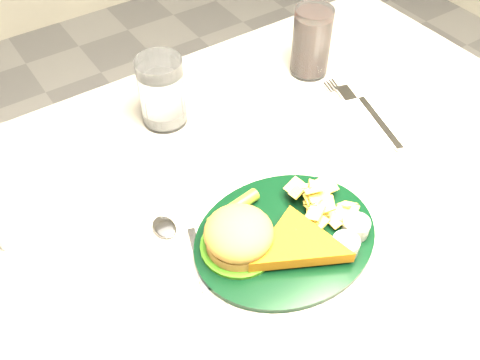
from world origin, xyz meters
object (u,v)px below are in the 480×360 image
(table, at_px, (252,316))
(dinner_plate, at_px, (286,226))
(water_glass, at_px, (162,92))
(cola_glass, at_px, (311,42))
(fork_napkin, at_px, (375,119))

(table, height_order, dinner_plate, dinner_plate)
(table, height_order, water_glass, water_glass)
(table, height_order, cola_glass, cola_glass)
(dinner_plate, distance_m, fork_napkin, 0.32)
(water_glass, xyz_separation_m, cola_glass, (0.31, -0.03, 0.00))
(dinner_plate, distance_m, cola_glass, 0.42)
(cola_glass, bearing_deg, fork_napkin, -89.47)
(dinner_plate, relative_size, fork_napkin, 1.45)
(dinner_plate, height_order, cola_glass, cola_glass)
(table, relative_size, water_glass, 9.47)
(fork_napkin, bearing_deg, cola_glass, 106.35)
(cola_glass, bearing_deg, dinner_plate, -133.61)
(dinner_plate, bearing_deg, table, 84.86)
(table, relative_size, cola_glass, 8.87)
(cola_glass, bearing_deg, water_glass, 174.72)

